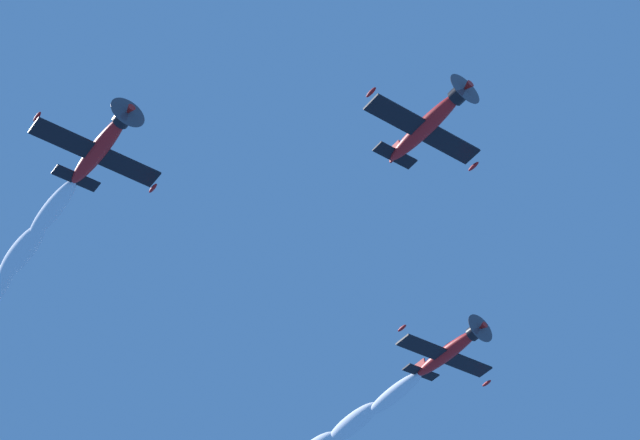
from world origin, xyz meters
TOP-DOWN VIEW (x-y plane):
  - airplane_lead at (1.47, 3.34)m, footprint 9.13×8.14m
  - airplane_left_wingman at (-14.73, -11.08)m, footprint 9.12×8.14m
  - airplane_right_wingman at (17.07, -11.66)m, footprint 9.14×8.16m

SIDE VIEW (x-z plane):
  - airplane_left_wingman at x=-14.73m, z-range 54.47..57.25m
  - airplane_right_wingman at x=17.07m, z-range 55.05..57.77m
  - airplane_lead at x=1.47m, z-range 55.74..58.50m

